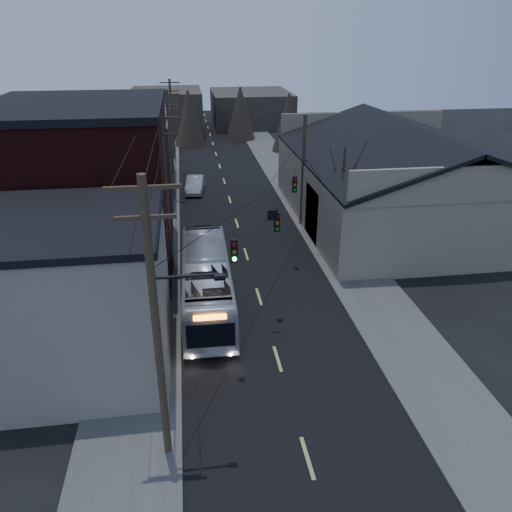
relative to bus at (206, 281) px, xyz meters
The scene contains 14 objects.
ground 13.85m from the bus, 77.41° to the right, with size 160.00×160.00×0.00m, color black.
road_surface 16.90m from the bus, 79.74° to the left, with size 9.00×110.00×0.02m, color black.
sidewalk_left 17.00m from the bus, 101.93° to the left, with size 4.00×110.00×0.12m, color #474744.
sidewalk_right 19.15m from the bus, 60.17° to the left, with size 4.00×110.00×0.12m, color #474744.
building_clapboard 7.72m from the bus, 143.54° to the right, with size 8.00×8.00×7.00m, color gray.
building_brick 10.21m from the bus, 136.83° to the left, with size 10.00×12.00×10.00m, color black.
building_left_far 23.57m from the bus, 106.07° to the left, with size 9.00×14.00×7.00m, color #2D2824.
warehouse 19.78m from the bus, 35.87° to the left, with size 16.16×20.60×7.73m.
building_far_left 51.68m from the bus, 93.33° to the left, with size 10.00×12.00×6.00m, color #2D2824.
building_far_right 57.45m from the bus, 79.97° to the left, with size 12.00×14.00×5.00m, color #2D2824.
bare_tree 11.73m from the bus, 34.66° to the left, with size 0.40×0.40×7.20m, color black.
utility_lines 11.25m from the bus, 90.61° to the left, with size 11.24×45.28×10.50m.
bus is the anchor object (origin of this frame).
parked_car 21.42m from the bus, 90.00° to the left, with size 1.53×4.38×1.44m, color #ABAFB3.
Camera 1 is at (-3.74, -10.97, 14.26)m, focal length 35.00 mm.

